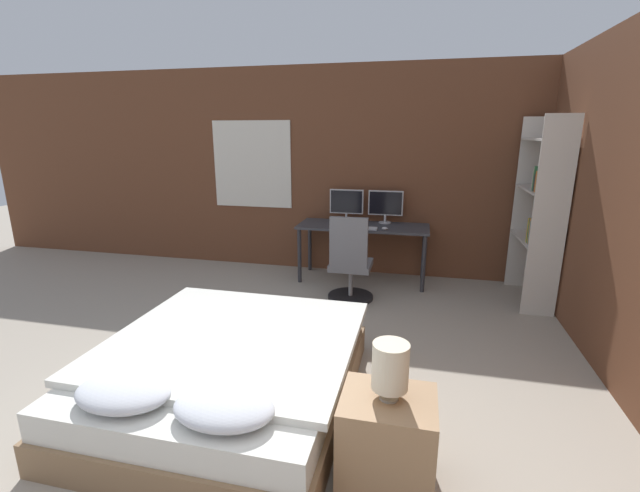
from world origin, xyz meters
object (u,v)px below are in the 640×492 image
object	(u,v)px
nightstand	(387,442)
monitor_right	(386,205)
bedside_lamp	(390,367)
desk	(363,232)
bed	(229,372)
bookshelf	(542,205)
keyboard	(361,228)
office_chair	(350,268)
computer_mouse	(385,228)
monitor_left	(346,203)

from	to	relation	value
nightstand	monitor_right	xyz separation A→B (m)	(-0.33, 3.51, 0.70)
nightstand	bedside_lamp	bearing A→B (deg)	-90.00
nightstand	desk	world-z (taller)	desk
desk	monitor_right	bearing A→B (deg)	39.35
bed	bookshelf	world-z (taller)	bookshelf
desk	keyboard	size ratio (longest dim) A/B	4.14
nightstand	bed	bearing A→B (deg)	156.34
bed	office_chair	xyz separation A→B (m)	(0.52, 2.07, 0.15)
keyboard	office_chair	xyz separation A→B (m)	(-0.04, -0.52, -0.35)
keyboard	computer_mouse	size ratio (longest dim) A/B	5.64
desk	nightstand	bearing A→B (deg)	-79.98
nightstand	keyboard	xyz separation A→B (m)	(-0.58, 3.10, 0.47)
bedside_lamp	desk	distance (m)	3.35
bed	nightstand	size ratio (longest dim) A/B	3.56
nightstand	office_chair	distance (m)	2.65
monitor_left	office_chair	world-z (taller)	monitor_left
desk	office_chair	distance (m)	0.78
bedside_lamp	monitor_right	world-z (taller)	monitor_right
bedside_lamp	monitor_left	size ratio (longest dim) A/B	0.70
monitor_left	office_chair	xyz separation A→B (m)	(0.21, -0.94, -0.58)
bedside_lamp	monitor_right	distance (m)	3.53
monitor_right	desk	bearing A→B (deg)	-140.65
desk	computer_mouse	size ratio (longest dim) A/B	23.34
office_chair	monitor_right	bearing A→B (deg)	72.60
bedside_lamp	desk	size ratio (longest dim) A/B	0.19
monitor_left	office_chair	distance (m)	1.12
computer_mouse	bookshelf	xyz separation A→B (m)	(1.66, -0.13, 0.37)
keyboard	bed	bearing A→B (deg)	-102.16
monitor_left	monitor_right	size ratio (longest dim) A/B	1.00
bed	bedside_lamp	bearing A→B (deg)	-23.66
monitor_right	computer_mouse	bearing A→B (deg)	-85.34
bedside_lamp	computer_mouse	bearing A→B (deg)	95.45
nightstand	office_chair	world-z (taller)	office_chair
computer_mouse	bookshelf	size ratio (longest dim) A/B	0.03
bedside_lamp	desk	xyz separation A→B (m)	(-0.58, 3.30, -0.07)
nightstand	bookshelf	size ratio (longest dim) A/B	0.26
nightstand	monitor_left	world-z (taller)	monitor_left
monitor_right	bedside_lamp	bearing A→B (deg)	-84.64
nightstand	desk	bearing A→B (deg)	100.02
nightstand	desk	distance (m)	3.37
computer_mouse	office_chair	world-z (taller)	office_chair
bed	monitor_left	size ratio (longest dim) A/B	4.32
bedside_lamp	office_chair	bearing A→B (deg)	103.62
nightstand	bookshelf	bearing A→B (deg)	65.34
monitor_right	bookshelf	size ratio (longest dim) A/B	0.22
bed	nightstand	xyz separation A→B (m)	(1.14, -0.50, 0.04)
monitor_left	monitor_right	bearing A→B (deg)	0.00
bedside_lamp	office_chair	distance (m)	2.67
bedside_lamp	bookshelf	xyz separation A→B (m)	(1.36, 2.97, 0.39)
monitor_left	keyboard	bearing A→B (deg)	-58.41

